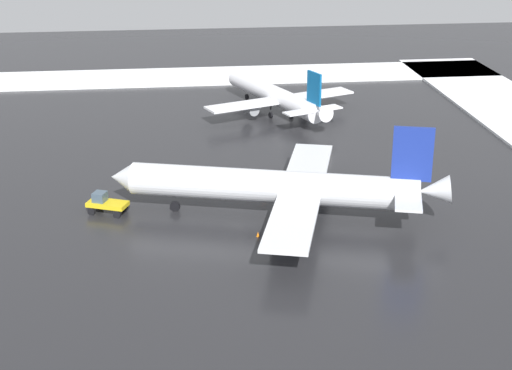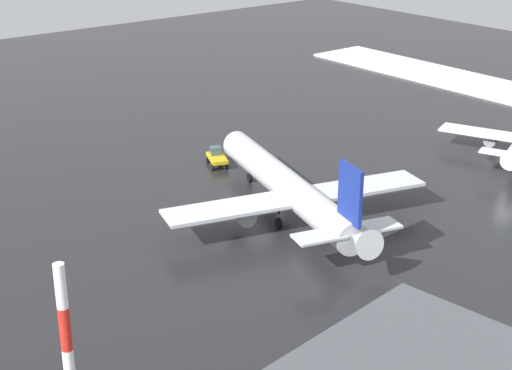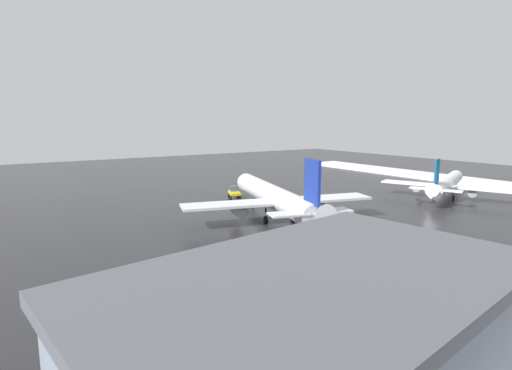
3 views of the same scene
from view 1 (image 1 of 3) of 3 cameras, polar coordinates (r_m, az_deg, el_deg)
ground_plane at (r=91.11m, az=-1.72°, el=-2.02°), size 240.00×240.00×0.00m
snow_bank_right at (r=154.72m, az=-3.90°, el=7.91°), size 14.00×116.00×0.40m
airplane_far_rear at (r=88.29m, az=1.80°, el=-0.13°), size 32.13×38.21×11.55m
airplane_parked_portside at (r=129.04m, az=1.42°, el=6.53°), size 30.07×25.46×9.34m
pushback_tug at (r=92.17m, az=-10.89°, el=-1.27°), size 3.80×5.09×2.50m
ground_crew_mid_apron at (r=92.44m, az=3.08°, el=-1.04°), size 0.36×0.36×1.71m
ground_crew_by_nose_gear at (r=97.94m, az=0.56°, el=0.32°), size 0.36×0.36×1.71m
traffic_cone_near_nose at (r=100.64m, az=0.88°, el=0.48°), size 0.36×0.36×0.55m
traffic_cone_mid_line at (r=97.03m, az=-2.22°, el=-0.35°), size 0.36×0.36×0.55m
traffic_cone_wingtip_side at (r=85.01m, az=0.14°, el=-3.60°), size 0.36×0.36×0.55m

